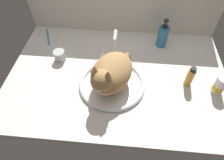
% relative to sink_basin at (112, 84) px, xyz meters
% --- Properties ---
extents(countertop, '(1.22, 0.81, 0.03)m').
position_rel_sink_basin_xyz_m(countertop, '(0.02, 0.08, -0.02)').
color(countertop, silver).
rests_on(countertop, ground).
extents(backsplash_wall, '(1.22, 0.02, 0.39)m').
position_rel_sink_basin_xyz_m(backsplash_wall, '(0.02, 0.49, 0.15)').
color(backsplash_wall, silver).
rests_on(backsplash_wall, ground).
extents(sink_basin, '(0.35, 0.35, 0.02)m').
position_rel_sink_basin_xyz_m(sink_basin, '(0.00, 0.00, 0.00)').
color(sink_basin, white).
rests_on(sink_basin, countertop).
extents(faucet, '(0.19, 0.11, 0.20)m').
position_rel_sink_basin_xyz_m(faucet, '(0.00, 0.21, 0.07)').
color(faucet, silver).
rests_on(faucet, countertop).
extents(cat, '(0.27, 0.37, 0.21)m').
position_rel_sink_basin_xyz_m(cat, '(-0.01, -0.02, 0.10)').
color(cat, tan).
rests_on(cat, sink_basin).
extents(pill_bottle, '(0.06, 0.06, 0.10)m').
position_rel_sink_basin_xyz_m(pill_bottle, '(0.54, 0.01, 0.04)').
color(pill_bottle, white).
rests_on(pill_bottle, countertop).
extents(soap_pump_bottle, '(0.06, 0.06, 0.18)m').
position_rel_sink_basin_xyz_m(soap_pump_bottle, '(0.28, 0.36, 0.06)').
color(soap_pump_bottle, teal).
rests_on(soap_pump_bottle, countertop).
extents(metal_jar, '(0.07, 0.07, 0.06)m').
position_rel_sink_basin_xyz_m(metal_jar, '(-0.33, 0.17, 0.02)').
color(metal_jar, '#B2B5BA').
rests_on(metal_jar, countertop).
extents(amber_bottle, '(0.04, 0.04, 0.12)m').
position_rel_sink_basin_xyz_m(amber_bottle, '(0.40, 0.04, 0.05)').
color(amber_bottle, gold).
rests_on(amber_bottle, countertop).
extents(toothbrush, '(0.08, 0.18, 0.02)m').
position_rel_sink_basin_xyz_m(toothbrush, '(-0.47, 0.38, -0.00)').
color(toothbrush, '#338CD1').
rests_on(toothbrush, countertop).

